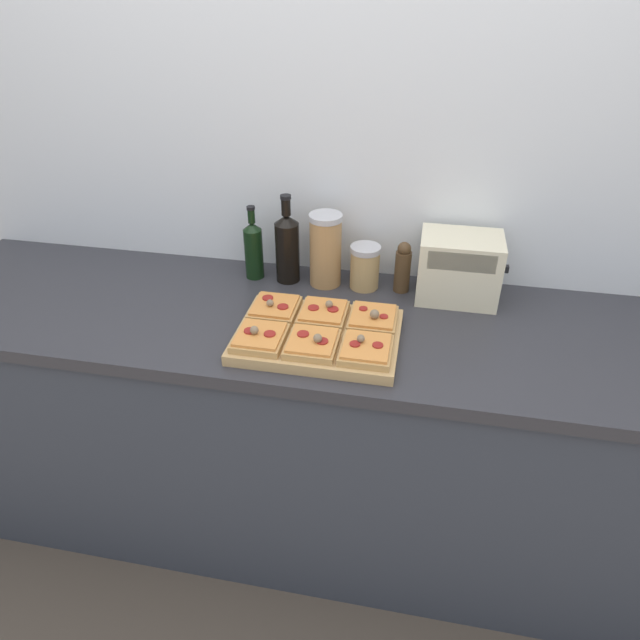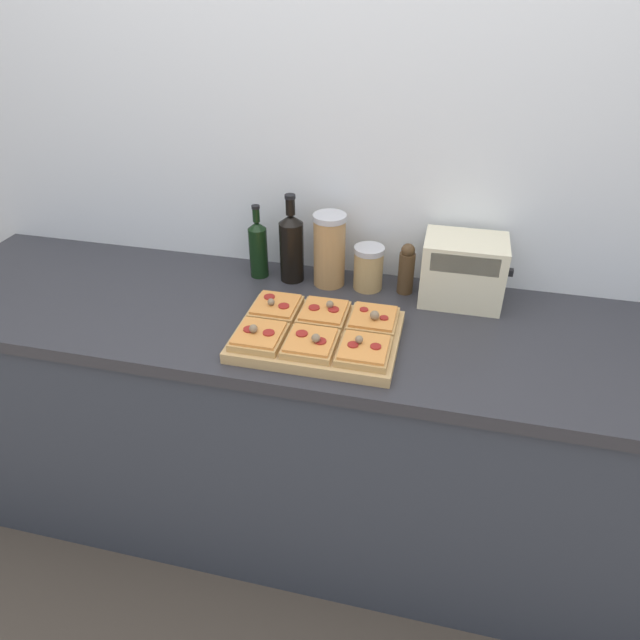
% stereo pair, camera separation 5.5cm
% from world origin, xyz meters
% --- Properties ---
extents(ground_plane, '(12.00, 12.00, 0.00)m').
position_xyz_m(ground_plane, '(0.00, 0.00, 0.00)').
color(ground_plane, '#4C4238').
extents(wall_back, '(6.00, 0.06, 2.50)m').
position_xyz_m(wall_back, '(0.00, 0.67, 1.25)').
color(wall_back, silver).
rests_on(wall_back, ground_plane).
extents(kitchen_counter, '(2.63, 0.67, 0.92)m').
position_xyz_m(kitchen_counter, '(0.00, 0.32, 0.46)').
color(kitchen_counter, '#333842').
rests_on(kitchen_counter, ground_plane).
extents(cutting_board, '(0.45, 0.33, 0.03)m').
position_xyz_m(cutting_board, '(0.02, 0.20, 0.94)').
color(cutting_board, tan).
rests_on(cutting_board, kitchen_counter).
extents(pizza_slice_back_left, '(0.14, 0.15, 0.05)m').
position_xyz_m(pizza_slice_back_left, '(-0.13, 0.28, 0.97)').
color(pizza_slice_back_left, tan).
rests_on(pizza_slice_back_left, cutting_board).
extents(pizza_slice_back_center, '(0.14, 0.15, 0.05)m').
position_xyz_m(pizza_slice_back_center, '(0.02, 0.28, 0.97)').
color(pizza_slice_back_center, tan).
rests_on(pizza_slice_back_center, cutting_board).
extents(pizza_slice_back_right, '(0.14, 0.15, 0.05)m').
position_xyz_m(pizza_slice_back_right, '(0.16, 0.28, 0.97)').
color(pizza_slice_back_right, tan).
rests_on(pizza_slice_back_right, cutting_board).
extents(pizza_slice_front_left, '(0.14, 0.15, 0.05)m').
position_xyz_m(pizza_slice_front_left, '(-0.13, 0.12, 0.97)').
color(pizza_slice_front_left, tan).
rests_on(pizza_slice_front_left, cutting_board).
extents(pizza_slice_front_center, '(0.14, 0.15, 0.05)m').
position_xyz_m(pizza_slice_front_center, '(0.02, 0.12, 0.97)').
color(pizza_slice_front_center, tan).
rests_on(pizza_slice_front_center, cutting_board).
extents(pizza_slice_front_right, '(0.14, 0.15, 0.05)m').
position_xyz_m(pizza_slice_front_right, '(0.16, 0.12, 0.97)').
color(pizza_slice_front_right, tan).
rests_on(pizza_slice_front_right, cutting_board).
extents(olive_oil_bottle, '(0.06, 0.06, 0.25)m').
position_xyz_m(olive_oil_bottle, '(-0.27, 0.54, 1.02)').
color(olive_oil_bottle, black).
rests_on(olive_oil_bottle, kitchen_counter).
extents(wine_bottle, '(0.08, 0.08, 0.30)m').
position_xyz_m(wine_bottle, '(-0.15, 0.54, 1.04)').
color(wine_bottle, black).
rests_on(wine_bottle, kitchen_counter).
extents(grain_jar_tall, '(0.11, 0.11, 0.24)m').
position_xyz_m(grain_jar_tall, '(-0.03, 0.54, 1.04)').
color(grain_jar_tall, '#AD7F4C').
rests_on(grain_jar_tall, kitchen_counter).
extents(grain_jar_short, '(0.10, 0.10, 0.15)m').
position_xyz_m(grain_jar_short, '(0.10, 0.54, 0.99)').
color(grain_jar_short, tan).
rests_on(grain_jar_short, kitchen_counter).
extents(pepper_mill, '(0.05, 0.05, 0.17)m').
position_xyz_m(pepper_mill, '(0.22, 0.54, 1.00)').
color(pepper_mill, '#47331E').
rests_on(pepper_mill, kitchen_counter).
extents(toaster_oven, '(0.27, 0.18, 0.21)m').
position_xyz_m(toaster_oven, '(0.40, 0.53, 1.02)').
color(toaster_oven, beige).
rests_on(toaster_oven, kitchen_counter).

